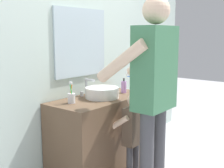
# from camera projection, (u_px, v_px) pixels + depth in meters

# --- Properties ---
(back_wall) EXTENTS (4.40, 0.10, 2.70)m
(back_wall) POSITION_uv_depth(u_px,v_px,m) (78.00, 46.00, 3.12)
(back_wall) COLOR silver
(back_wall) RESTS_ON ground
(vanity_cabinet) EXTENTS (1.12, 0.54, 0.83)m
(vanity_cabinet) POSITION_uv_depth(u_px,v_px,m) (101.00, 136.00, 3.09)
(vanity_cabinet) COLOR brown
(vanity_cabinet) RESTS_ON ground
(sink_basin) EXTENTS (0.35, 0.35, 0.11)m
(sink_basin) POSITION_uv_depth(u_px,v_px,m) (102.00, 92.00, 2.99)
(sink_basin) COLOR white
(sink_basin) RESTS_ON vanity_cabinet
(faucet) EXTENTS (0.18, 0.14, 0.18)m
(faucet) POSITION_uv_depth(u_px,v_px,m) (87.00, 88.00, 3.12)
(faucet) COLOR #B7BABF
(faucet) RESTS_ON vanity_cabinet
(toothbrush_cup) EXTENTS (0.07, 0.07, 0.21)m
(toothbrush_cup) POSITION_uv_depth(u_px,v_px,m) (71.00, 98.00, 2.77)
(toothbrush_cup) COLOR silver
(toothbrush_cup) RESTS_ON vanity_cabinet
(soap_bottle) EXTENTS (0.06, 0.06, 0.16)m
(soap_bottle) POSITION_uv_depth(u_px,v_px,m) (124.00, 87.00, 3.26)
(soap_bottle) COLOR #B27FC6
(soap_bottle) RESTS_ON vanity_cabinet
(child_toddler) EXTENTS (0.29, 0.29, 0.93)m
(child_toddler) POSITION_uv_depth(u_px,v_px,m) (132.00, 131.00, 2.82)
(child_toddler) COLOR #47474C
(child_toddler) RESTS_ON ground
(adult_parent) EXTENTS (0.56, 0.58, 1.79)m
(adult_parent) POSITION_uv_depth(u_px,v_px,m) (153.00, 81.00, 2.54)
(adult_parent) COLOR #47474C
(adult_parent) RESTS_ON ground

